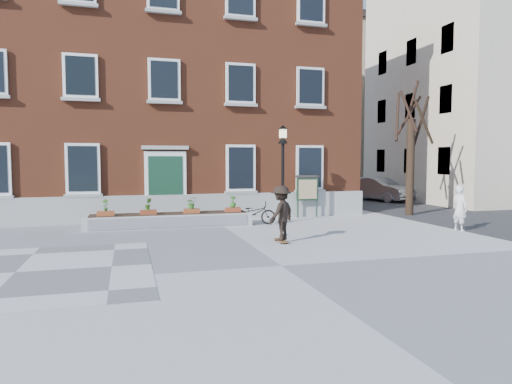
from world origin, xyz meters
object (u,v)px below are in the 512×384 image
object	(u,v)px
bicycle	(254,213)
bystander	(460,208)
skateboarder	(281,213)
parked_car	(379,189)
notice_board	(307,189)
lamp_post	(283,160)

from	to	relation	value
bicycle	bystander	size ratio (longest dim) A/B	1.04
skateboarder	bicycle	bearing A→B (deg)	86.29
parked_car	notice_board	distance (m)	9.87
bicycle	lamp_post	size ratio (longest dim) A/B	0.43
bicycle	bystander	world-z (taller)	bystander
lamp_post	skateboarder	xyz separation A→B (m)	(-1.52, -4.23, -1.63)
notice_board	skateboarder	bearing A→B (deg)	-119.40
notice_board	skateboarder	size ratio (longest dim) A/B	1.06
bystander	skateboarder	distance (m)	6.92
bicycle	notice_board	bearing A→B (deg)	-46.94
lamp_post	skateboarder	distance (m)	4.78
bicycle	lamp_post	xyz separation A→B (m)	(1.25, 0.17, 2.09)
bicycle	notice_board	size ratio (longest dim) A/B	0.91
bystander	skateboarder	xyz separation A→B (m)	(-6.91, -0.45, 0.10)
bystander	notice_board	size ratio (longest dim) A/B	0.87
parked_car	lamp_post	size ratio (longest dim) A/B	1.12
bystander	lamp_post	xyz separation A→B (m)	(-5.39, 3.78, 1.72)
notice_board	parked_car	bearing A→B (deg)	41.07
parked_car	notice_board	xyz separation A→B (m)	(-7.43, -6.47, 0.53)
lamp_post	notice_board	bearing A→B (deg)	39.55
lamp_post	skateboarder	bearing A→B (deg)	-109.72
bicycle	skateboarder	size ratio (longest dim) A/B	0.97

